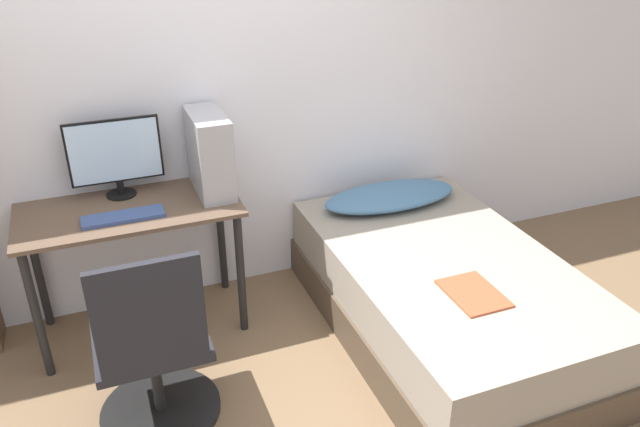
{
  "coord_description": "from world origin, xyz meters",
  "views": [
    {
      "loc": [
        -0.59,
        -1.94,
        2.18
      ],
      "look_at": [
        0.43,
        0.65,
        0.75
      ],
      "focal_mm": 35.0,
      "sensor_mm": 36.0,
      "label": 1
    }
  ],
  "objects_px": {
    "pc_tower": "(210,153)",
    "office_chair": "(154,360)",
    "bed": "(444,296)",
    "keyboard": "(123,217)",
    "monitor": "(115,155)"
  },
  "relations": [
    {
      "from": "office_chair",
      "to": "keyboard",
      "type": "distance_m",
      "value": 0.76
    },
    {
      "from": "bed",
      "to": "monitor",
      "type": "xyz_separation_m",
      "value": [
        -1.53,
        0.83,
        0.74
      ]
    },
    {
      "from": "bed",
      "to": "monitor",
      "type": "distance_m",
      "value": 1.89
    },
    {
      "from": "monitor",
      "to": "keyboard",
      "type": "xyz_separation_m",
      "value": [
        -0.02,
        -0.29,
        -0.22
      ]
    },
    {
      "from": "office_chair",
      "to": "keyboard",
      "type": "xyz_separation_m",
      "value": [
        -0.01,
        0.65,
        0.39
      ]
    },
    {
      "from": "bed",
      "to": "pc_tower",
      "type": "height_order",
      "value": "pc_tower"
    },
    {
      "from": "keyboard",
      "to": "pc_tower",
      "type": "xyz_separation_m",
      "value": [
        0.49,
        0.16,
        0.21
      ]
    },
    {
      "from": "pc_tower",
      "to": "keyboard",
      "type": "bearing_deg",
      "value": -161.47
    },
    {
      "from": "bed",
      "to": "keyboard",
      "type": "distance_m",
      "value": 1.73
    },
    {
      "from": "office_chair",
      "to": "pc_tower",
      "type": "bearing_deg",
      "value": 59.75
    },
    {
      "from": "keyboard",
      "to": "bed",
      "type": "bearing_deg",
      "value": -19.19
    },
    {
      "from": "pc_tower",
      "to": "office_chair",
      "type": "bearing_deg",
      "value": -120.25
    },
    {
      "from": "bed",
      "to": "pc_tower",
      "type": "xyz_separation_m",
      "value": [
        -1.07,
        0.7,
        0.72
      ]
    },
    {
      "from": "monitor",
      "to": "keyboard",
      "type": "distance_m",
      "value": 0.36
    },
    {
      "from": "office_chair",
      "to": "bed",
      "type": "relative_size",
      "value": 0.51
    }
  ]
}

